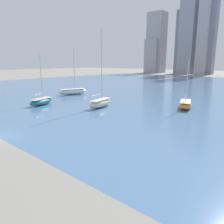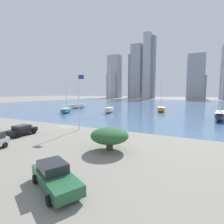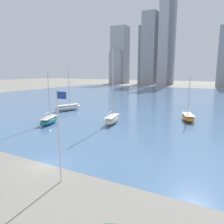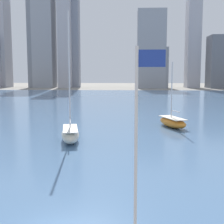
{
  "view_description": "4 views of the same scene",
  "coord_description": "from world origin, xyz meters",
  "px_view_note": "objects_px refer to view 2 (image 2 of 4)",
  "views": [
    {
      "loc": [
        29.03,
        -10.62,
        9.62
      ],
      "look_at": [
        7.66,
        14.06,
        2.09
      ],
      "focal_mm": 35.0,
      "sensor_mm": 36.0,
      "label": 1
    },
    {
      "loc": [
        23.46,
        -26.84,
        6.54
      ],
      "look_at": [
        4.64,
        9.61,
        1.96
      ],
      "focal_mm": 28.0,
      "sensor_mm": 36.0,
      "label": 2
    },
    {
      "loc": [
        19.3,
        -18.65,
        11.47
      ],
      "look_at": [
        -0.07,
        17.0,
        3.85
      ],
      "focal_mm": 35.0,
      "sensor_mm": 36.0,
      "label": 3
    },
    {
      "loc": [
        4.04,
        -15.41,
        8.58
      ],
      "look_at": [
        2.29,
        18.37,
        4.33
      ],
      "focal_mm": 50.0,
      "sensor_mm": 36.0,
      "label": 4
    }
  ],
  "objects_px": {
    "flag_pole": "(79,100)",
    "sailboat_white": "(78,106)",
    "sailboat_navy": "(220,116)",
    "parked_pickup_green": "(55,176)",
    "parked_sedan_black": "(22,130)",
    "sailboat_orange": "(161,109)",
    "sailboat_cream": "(109,110)",
    "sailboat_teal": "(66,110)"
  },
  "relations": [
    {
      "from": "flag_pole",
      "to": "sailboat_cream",
      "type": "distance_m",
      "value": 26.78
    },
    {
      "from": "flag_pole",
      "to": "sailboat_navy",
      "type": "bearing_deg",
      "value": 45.65
    },
    {
      "from": "sailboat_orange",
      "to": "parked_sedan_black",
      "type": "bearing_deg",
      "value": -125.78
    },
    {
      "from": "sailboat_navy",
      "to": "parked_pickup_green",
      "type": "distance_m",
      "value": 41.4
    },
    {
      "from": "flag_pole",
      "to": "parked_sedan_black",
      "type": "relative_size",
      "value": 2.14
    },
    {
      "from": "flag_pole",
      "to": "parked_pickup_green",
      "type": "height_order",
      "value": "flag_pole"
    },
    {
      "from": "sailboat_cream",
      "to": "parked_sedan_black",
      "type": "relative_size",
      "value": 3.56
    },
    {
      "from": "parked_sedan_black",
      "to": "sailboat_white",
      "type": "bearing_deg",
      "value": 113.93
    },
    {
      "from": "sailboat_orange",
      "to": "parked_pickup_green",
      "type": "relative_size",
      "value": 1.89
    },
    {
      "from": "parked_sedan_black",
      "to": "sailboat_navy",
      "type": "bearing_deg",
      "value": 43.31
    },
    {
      "from": "sailboat_cream",
      "to": "sailboat_orange",
      "type": "bearing_deg",
      "value": 26.49
    },
    {
      "from": "flag_pole",
      "to": "sailboat_white",
      "type": "relative_size",
      "value": 0.72
    },
    {
      "from": "sailboat_teal",
      "to": "parked_pickup_green",
      "type": "distance_m",
      "value": 45.63
    },
    {
      "from": "flag_pole",
      "to": "sailboat_white",
      "type": "distance_m",
      "value": 43.28
    },
    {
      "from": "sailboat_navy",
      "to": "sailboat_teal",
      "type": "bearing_deg",
      "value": -167.22
    },
    {
      "from": "sailboat_cream",
      "to": "sailboat_navy",
      "type": "height_order",
      "value": "sailboat_cream"
    },
    {
      "from": "sailboat_orange",
      "to": "parked_pickup_green",
      "type": "bearing_deg",
      "value": -106.31
    },
    {
      "from": "flag_pole",
      "to": "parked_pickup_green",
      "type": "distance_m",
      "value": 19.51
    },
    {
      "from": "flag_pole",
      "to": "parked_pickup_green",
      "type": "relative_size",
      "value": 1.78
    },
    {
      "from": "sailboat_navy",
      "to": "parked_sedan_black",
      "type": "height_order",
      "value": "sailboat_navy"
    },
    {
      "from": "sailboat_white",
      "to": "parked_pickup_green",
      "type": "xyz_separation_m",
      "value": [
        37.32,
        -49.48,
        -0.11
      ]
    },
    {
      "from": "flag_pole",
      "to": "sailboat_navy",
      "type": "height_order",
      "value": "sailboat_navy"
    },
    {
      "from": "sailboat_cream",
      "to": "sailboat_orange",
      "type": "relative_size",
      "value": 1.57
    },
    {
      "from": "sailboat_teal",
      "to": "parked_sedan_black",
      "type": "distance_m",
      "value": 29.39
    },
    {
      "from": "sailboat_white",
      "to": "parked_pickup_green",
      "type": "height_order",
      "value": "sailboat_white"
    },
    {
      "from": "sailboat_navy",
      "to": "sailboat_white",
      "type": "relative_size",
      "value": 0.92
    },
    {
      "from": "sailboat_cream",
      "to": "parked_pickup_green",
      "type": "relative_size",
      "value": 2.96
    },
    {
      "from": "flag_pole",
      "to": "sailboat_orange",
      "type": "relative_size",
      "value": 0.94
    },
    {
      "from": "sailboat_teal",
      "to": "sailboat_white",
      "type": "bearing_deg",
      "value": 97.6
    },
    {
      "from": "sailboat_white",
      "to": "parked_sedan_black",
      "type": "xyz_separation_m",
      "value": [
        21.61,
        -40.78,
        -0.11
      ]
    },
    {
      "from": "sailboat_cream",
      "to": "sailboat_teal",
      "type": "xyz_separation_m",
      "value": [
        -12.08,
        -6.9,
        -0.17
      ]
    },
    {
      "from": "sailboat_teal",
      "to": "parked_pickup_green",
      "type": "height_order",
      "value": "sailboat_teal"
    },
    {
      "from": "sailboat_white",
      "to": "parked_sedan_black",
      "type": "distance_m",
      "value": 46.15
    },
    {
      "from": "flag_pole",
      "to": "sailboat_white",
      "type": "xyz_separation_m",
      "value": [
        -27.04,
        33.51,
        -4.37
      ]
    },
    {
      "from": "sailboat_orange",
      "to": "sailboat_white",
      "type": "bearing_deg",
      "value": 164.46
    },
    {
      "from": "flag_pole",
      "to": "sailboat_white",
      "type": "height_order",
      "value": "sailboat_white"
    },
    {
      "from": "sailboat_teal",
      "to": "parked_pickup_green",
      "type": "relative_size",
      "value": 2.09
    },
    {
      "from": "parked_sedan_black",
      "to": "sailboat_cream",
      "type": "bearing_deg",
      "value": 89.9
    },
    {
      "from": "parked_sedan_black",
      "to": "sailboat_teal",
      "type": "bearing_deg",
      "value": 115.12
    },
    {
      "from": "sailboat_teal",
      "to": "parked_sedan_black",
      "type": "relative_size",
      "value": 2.52
    },
    {
      "from": "sailboat_cream",
      "to": "sailboat_navy",
      "type": "relative_size",
      "value": 1.3
    },
    {
      "from": "sailboat_navy",
      "to": "sailboat_cream",
      "type": "bearing_deg",
      "value": -177.43
    }
  ]
}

